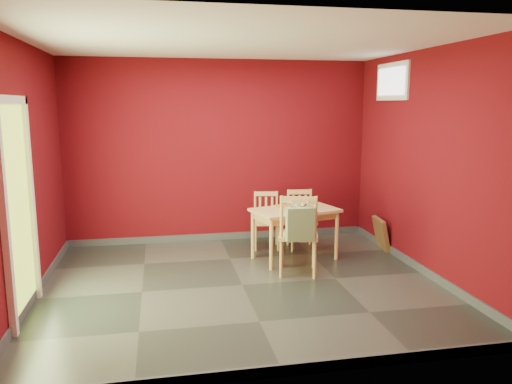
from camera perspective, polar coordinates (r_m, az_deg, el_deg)
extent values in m
plane|color=#2D342D|center=(5.83, -1.59, -10.57)|extent=(4.50, 4.50, 0.00)
plane|color=#58090F|center=(7.47, -4.18, 4.62)|extent=(4.50, 0.00, 4.50)
plane|color=#58090F|center=(3.57, 3.61, -1.33)|extent=(4.50, 0.00, 4.50)
plane|color=#58090F|center=(5.60, -25.02, 1.88)|extent=(0.00, 4.00, 4.00)
plane|color=#58090F|center=(6.27, 19.09, 3.06)|extent=(0.00, 4.00, 4.00)
plane|color=white|center=(5.50, -1.73, 16.80)|extent=(4.50, 4.50, 0.00)
cube|color=#3F4244|center=(7.69, -4.04, -5.08)|extent=(4.50, 0.02, 0.10)
cube|color=#3F4244|center=(4.04, 3.35, -19.66)|extent=(4.50, 0.02, 0.10)
cube|color=#3F4244|center=(5.90, -23.96, -10.70)|extent=(0.03, 4.00, 0.10)
cube|color=#3F4244|center=(6.54, 18.34, -8.31)|extent=(0.03, 4.00, 0.10)
cube|color=#B7D838|center=(5.27, -25.66, -2.22)|extent=(0.02, 0.85, 2.05)
cube|color=white|center=(4.81, -26.79, -2.90)|extent=(0.06, 0.08, 2.13)
cube|color=white|center=(5.70, -24.32, -0.85)|extent=(0.06, 0.08, 2.13)
cube|color=white|center=(5.16, -26.31, 9.43)|extent=(0.06, 1.01, 0.08)
cube|color=white|center=(7.12, 15.33, 12.09)|extent=(0.03, 0.90, 0.50)
cube|color=white|center=(7.11, 15.17, 12.10)|extent=(0.02, 0.76, 0.36)
cube|color=silver|center=(7.98, 7.43, -2.74)|extent=(0.08, 0.02, 0.12)
cube|color=#DDB267|center=(6.62, 4.48, -2.10)|extent=(1.22, 0.90, 0.04)
cube|color=#DDB267|center=(6.63, 4.48, -2.64)|extent=(1.09, 0.76, 0.09)
cylinder|color=#DDB267|center=(6.24, 1.76, -6.05)|extent=(0.05, 0.05, 0.65)
cylinder|color=#DDB267|center=(6.70, -0.35, -4.92)|extent=(0.05, 0.05, 0.65)
cylinder|color=#DDB267|center=(6.74, 9.21, -4.96)|extent=(0.05, 0.05, 0.65)
cylinder|color=#DDB267|center=(7.17, 6.78, -4.00)|extent=(0.05, 0.05, 0.65)
cube|color=#B77E2F|center=(6.61, 4.49, -1.90)|extent=(0.47, 0.70, 0.01)
cube|color=#B77E2F|center=(6.35, 5.25, -3.95)|extent=(0.30, 0.09, 0.32)
cube|color=#DDB267|center=(7.18, 1.21, -3.43)|extent=(0.43, 0.43, 0.04)
cylinder|color=#DDB267|center=(7.06, -0.03, -5.32)|extent=(0.03, 0.03, 0.36)
cylinder|color=#DDB267|center=(7.37, -0.10, -4.66)|extent=(0.03, 0.03, 0.36)
cylinder|color=#DDB267|center=(7.08, 2.57, -5.29)|extent=(0.03, 0.03, 0.36)
cylinder|color=#DDB267|center=(7.39, 2.38, -4.64)|extent=(0.03, 0.03, 0.36)
cylinder|color=#DDB267|center=(7.28, -0.11, -1.48)|extent=(0.03, 0.03, 0.40)
cylinder|color=#DDB267|center=(7.29, 2.41, -1.46)|extent=(0.03, 0.03, 0.40)
cube|color=#DDB267|center=(7.25, 1.16, -0.20)|extent=(0.34, 0.09, 0.06)
cube|color=#DDB267|center=(7.29, 0.45, -1.75)|extent=(0.03, 0.02, 0.31)
cube|color=#DDB267|center=(7.29, 1.15, -1.74)|extent=(0.03, 0.02, 0.31)
cube|color=#DDB267|center=(7.30, 1.85, -1.74)|extent=(0.03, 0.02, 0.31)
cube|color=#DDB267|center=(7.18, 5.24, -3.33)|extent=(0.41, 0.41, 0.04)
cylinder|color=#DDB267|center=(7.04, 4.17, -5.33)|extent=(0.03, 0.03, 0.38)
cylinder|color=#DDB267|center=(7.36, 3.67, -4.65)|extent=(0.03, 0.03, 0.38)
cylinder|color=#DDB267|center=(7.11, 6.81, -5.22)|extent=(0.03, 0.03, 0.38)
cylinder|color=#DDB267|center=(7.43, 6.19, -4.56)|extent=(0.03, 0.03, 0.38)
cylinder|color=#DDB267|center=(7.26, 3.70, -1.34)|extent=(0.03, 0.03, 0.42)
cylinder|color=#DDB267|center=(7.33, 6.26, -1.27)|extent=(0.03, 0.03, 0.42)
cube|color=#DDB267|center=(7.26, 5.01, 0.01)|extent=(0.35, 0.06, 0.06)
cube|color=#DDB267|center=(7.28, 4.27, -1.61)|extent=(0.03, 0.02, 0.32)
cube|color=#DDB267|center=(7.30, 4.98, -1.59)|extent=(0.03, 0.02, 0.32)
cube|color=#DDB267|center=(7.32, 5.69, -1.57)|extent=(0.03, 0.02, 0.32)
cube|color=#DDB267|center=(6.12, 4.85, -4.94)|extent=(0.57, 0.57, 0.04)
cylinder|color=#DDB267|center=(6.38, 6.62, -6.66)|extent=(0.04, 0.04, 0.45)
cylinder|color=#DDB267|center=(6.00, 6.72, -7.75)|extent=(0.04, 0.04, 0.45)
cylinder|color=#DDB267|center=(6.38, 3.02, -6.60)|extent=(0.04, 0.04, 0.45)
cylinder|color=#DDB267|center=(6.00, 2.89, -7.69)|extent=(0.04, 0.04, 0.45)
cylinder|color=#DDB267|center=(5.86, 6.83, -2.90)|extent=(0.04, 0.04, 0.50)
cylinder|color=#DDB267|center=(5.86, 2.93, -2.85)|extent=(0.04, 0.04, 0.50)
cube|color=#DDB267|center=(5.82, 4.91, -0.91)|extent=(0.41, 0.15, 0.08)
cube|color=#DDB267|center=(5.87, 5.95, -3.31)|extent=(0.04, 0.03, 0.39)
cube|color=#DDB267|center=(5.87, 4.87, -3.30)|extent=(0.04, 0.03, 0.39)
cube|color=#DDB267|center=(5.87, 3.79, -3.28)|extent=(0.04, 0.03, 0.39)
cube|color=#75945E|center=(5.80, 5.08, -3.69)|extent=(0.33, 0.10, 0.39)
cylinder|color=#75945E|center=(5.78, 4.08, -1.14)|extent=(0.02, 0.16, 0.02)
cylinder|color=#75945E|center=(5.83, 5.84, -1.07)|extent=(0.02, 0.16, 0.02)
cube|color=brown|center=(7.37, 14.10, -4.64)|extent=(0.19, 0.46, 0.45)
cube|color=black|center=(7.36, 14.07, -4.65)|extent=(0.13, 0.32, 0.31)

